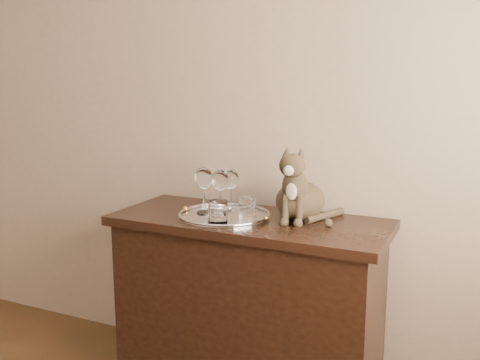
{
  "coord_description": "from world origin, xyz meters",
  "views": [
    {
      "loc": [
        1.51,
        -0.11,
        1.44
      ],
      "look_at": [
        0.55,
        1.95,
        1.01
      ],
      "focal_mm": 40.0,
      "sensor_mm": 36.0,
      "label": 1
    }
  ],
  "objects": [
    {
      "name": "wall_back",
      "position": [
        0.0,
        2.25,
        1.35
      ],
      "size": [
        4.0,
        0.1,
        2.7
      ],
      "primitive_type": "cube",
      "color": "tan",
      "rests_on": "ground"
    },
    {
      "name": "sideboard",
      "position": [
        0.6,
        1.94,
        0.42
      ],
      "size": [
        1.2,
        0.5,
        0.85
      ],
      "primitive_type": null,
      "color": "black",
      "rests_on": "ground"
    },
    {
      "name": "tray",
      "position": [
        0.5,
        1.91,
        0.85
      ],
      "size": [
        0.4,
        0.4,
        0.01
      ],
      "primitive_type": "cylinder",
      "color": "silver",
      "rests_on": "sideboard"
    },
    {
      "name": "wine_glass_b",
      "position": [
        0.48,
        2.0,
        0.95
      ],
      "size": [
        0.07,
        0.07,
        0.19
      ],
      "primitive_type": null,
      "color": "silver",
      "rests_on": "tray"
    },
    {
      "name": "wine_glass_c",
      "position": [
        0.4,
        1.91,
        0.96
      ],
      "size": [
        0.08,
        0.08,
        0.21
      ],
      "primitive_type": null,
      "color": "silver",
      "rests_on": "tray"
    },
    {
      "name": "wine_glass_d",
      "position": [
        0.47,
        1.93,
        0.96
      ],
      "size": [
        0.08,
        0.08,
        0.2
      ],
      "primitive_type": null,
      "color": "white",
      "rests_on": "tray"
    },
    {
      "name": "tumbler_b",
      "position": [
        0.53,
        1.79,
        0.9
      ],
      "size": [
        0.08,
        0.08,
        0.09
      ],
      "primitive_type": "cylinder",
      "color": "silver",
      "rests_on": "tray"
    },
    {
      "name": "tumbler_c",
      "position": [
        0.59,
        1.94,
        0.9
      ],
      "size": [
        0.07,
        0.07,
        0.08
      ],
      "primitive_type": "cylinder",
      "color": "white",
      "rests_on": "tray"
    },
    {
      "name": "cat",
      "position": [
        0.8,
        2.03,
        1.01
      ],
      "size": [
        0.33,
        0.31,
        0.32
      ],
      "primitive_type": null,
      "rotation": [
        0.0,
        0.0,
        0.03
      ],
      "color": "#4C3E2D",
      "rests_on": "sideboard"
    }
  ]
}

